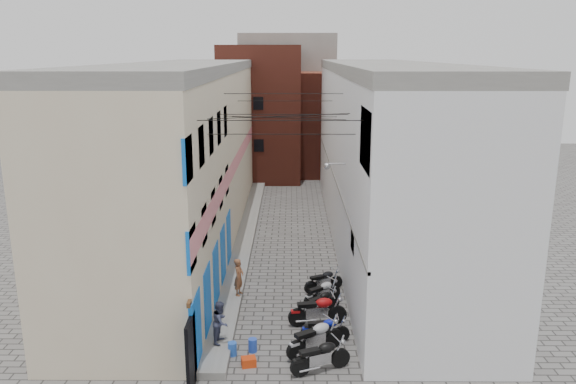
{
  "coord_description": "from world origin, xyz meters",
  "views": [
    {
      "loc": [
        0.34,
        -14.8,
        9.47
      ],
      "look_at": [
        0.18,
        11.19,
        3.0
      ],
      "focal_mm": 35.0,
      "sensor_mm": 36.0,
      "label": 1
    }
  ],
  "objects_px": {
    "motorcycle_f": "(322,291)",
    "person_b": "(221,322)",
    "motorcycle_e": "(322,301)",
    "water_jug_far": "(253,345)",
    "motorcycle_a": "(321,355)",
    "motorcycle_d": "(318,309)",
    "red_crate": "(249,362)",
    "person_a": "(239,277)",
    "motorcycle_c": "(325,328)",
    "water_jug_near": "(232,349)",
    "motorcycle_g": "(324,280)",
    "motorcycle_b": "(315,336)"
  },
  "relations": [
    {
      "from": "motorcycle_a",
      "to": "motorcycle_f",
      "type": "distance_m",
      "value": 4.81
    },
    {
      "from": "motorcycle_c",
      "to": "water_jug_far",
      "type": "height_order",
      "value": "motorcycle_c"
    },
    {
      "from": "motorcycle_f",
      "to": "water_jug_far",
      "type": "height_order",
      "value": "motorcycle_f"
    },
    {
      "from": "motorcycle_c",
      "to": "water_jug_far",
      "type": "distance_m",
      "value": 2.51
    },
    {
      "from": "red_crate",
      "to": "motorcycle_c",
      "type": "bearing_deg",
      "value": 32.6
    },
    {
      "from": "motorcycle_a",
      "to": "motorcycle_g",
      "type": "height_order",
      "value": "motorcycle_a"
    },
    {
      "from": "motorcycle_g",
      "to": "motorcycle_d",
      "type": "bearing_deg",
      "value": -33.57
    },
    {
      "from": "water_jug_far",
      "to": "person_a",
      "type": "bearing_deg",
      "value": 101.5
    },
    {
      "from": "water_jug_near",
      "to": "motorcycle_d",
      "type": "bearing_deg",
      "value": 36.62
    },
    {
      "from": "motorcycle_f",
      "to": "red_crate",
      "type": "height_order",
      "value": "motorcycle_f"
    },
    {
      "from": "motorcycle_d",
      "to": "person_a",
      "type": "relative_size",
      "value": 1.44
    },
    {
      "from": "motorcycle_b",
      "to": "motorcycle_e",
      "type": "height_order",
      "value": "motorcycle_b"
    },
    {
      "from": "motorcycle_f",
      "to": "red_crate",
      "type": "bearing_deg",
      "value": -66.7
    },
    {
      "from": "motorcycle_b",
      "to": "person_b",
      "type": "height_order",
      "value": "person_b"
    },
    {
      "from": "water_jug_near",
      "to": "motorcycle_e",
      "type": "bearing_deg",
      "value": 44.48
    },
    {
      "from": "motorcycle_c",
      "to": "red_crate",
      "type": "distance_m",
      "value": 2.94
    },
    {
      "from": "motorcycle_a",
      "to": "water_jug_near",
      "type": "relative_size",
      "value": 4.43
    },
    {
      "from": "person_a",
      "to": "water_jug_far",
      "type": "height_order",
      "value": "person_a"
    },
    {
      "from": "motorcycle_d",
      "to": "red_crate",
      "type": "relative_size",
      "value": 4.8
    },
    {
      "from": "motorcycle_d",
      "to": "red_crate",
      "type": "distance_m",
      "value": 3.58
    },
    {
      "from": "motorcycle_e",
      "to": "red_crate",
      "type": "distance_m",
      "value": 4.36
    },
    {
      "from": "person_a",
      "to": "red_crate",
      "type": "height_order",
      "value": "person_a"
    },
    {
      "from": "motorcycle_c",
      "to": "motorcycle_g",
      "type": "height_order",
      "value": "motorcycle_g"
    },
    {
      "from": "motorcycle_a",
      "to": "motorcycle_d",
      "type": "xyz_separation_m",
      "value": [
        0.05,
        3.04,
        0.05
      ]
    },
    {
      "from": "person_a",
      "to": "red_crate",
      "type": "distance_m",
      "value": 4.87
    },
    {
      "from": "motorcycle_e",
      "to": "water_jug_far",
      "type": "xyz_separation_m",
      "value": [
        -2.38,
        -2.73,
        -0.28
      ]
    },
    {
      "from": "motorcycle_a",
      "to": "motorcycle_f",
      "type": "bearing_deg",
      "value": 153.98
    },
    {
      "from": "motorcycle_b",
      "to": "red_crate",
      "type": "relative_size",
      "value": 4.79
    },
    {
      "from": "motorcycle_a",
      "to": "motorcycle_b",
      "type": "distance_m",
      "value": 1.06
    },
    {
      "from": "motorcycle_g",
      "to": "person_b",
      "type": "relative_size",
      "value": 1.23
    },
    {
      "from": "motorcycle_b",
      "to": "water_jug_far",
      "type": "relative_size",
      "value": 4.78
    },
    {
      "from": "motorcycle_e",
      "to": "water_jug_near",
      "type": "bearing_deg",
      "value": -83.79
    },
    {
      "from": "motorcycle_d",
      "to": "motorcycle_e",
      "type": "relative_size",
      "value": 1.24
    },
    {
      "from": "person_a",
      "to": "water_jug_far",
      "type": "xyz_separation_m",
      "value": [
        0.79,
        -3.88,
        -0.77
      ]
    },
    {
      "from": "motorcycle_e",
      "to": "person_b",
      "type": "bearing_deg",
      "value": -91.7
    },
    {
      "from": "motorcycle_f",
      "to": "water_jug_far",
      "type": "bearing_deg",
      "value": -71.49
    },
    {
      "from": "motorcycle_f",
      "to": "person_b",
      "type": "bearing_deg",
      "value": -82.86
    },
    {
      "from": "motorcycle_g",
      "to": "person_a",
      "type": "distance_m",
      "value": 3.52
    },
    {
      "from": "motorcycle_a",
      "to": "person_a",
      "type": "bearing_deg",
      "value": -172.15
    },
    {
      "from": "water_jug_far",
      "to": "motorcycle_f",
      "type": "bearing_deg",
      "value": 55.82
    },
    {
      "from": "motorcycle_c",
      "to": "person_a",
      "type": "bearing_deg",
      "value": -136.19
    },
    {
      "from": "water_jug_near",
      "to": "water_jug_far",
      "type": "height_order",
      "value": "same"
    },
    {
      "from": "red_crate",
      "to": "motorcycle_d",
      "type": "bearing_deg",
      "value": 50.36
    },
    {
      "from": "person_b",
      "to": "water_jug_near",
      "type": "bearing_deg",
      "value": -125.6
    },
    {
      "from": "motorcycle_c",
      "to": "motorcycle_d",
      "type": "height_order",
      "value": "motorcycle_d"
    },
    {
      "from": "motorcycle_d",
      "to": "person_a",
      "type": "xyz_separation_m",
      "value": [
        -2.98,
        2.01,
        0.37
      ]
    },
    {
      "from": "motorcycle_c",
      "to": "water_jug_near",
      "type": "relative_size",
      "value": 3.76
    },
    {
      "from": "motorcycle_e",
      "to": "motorcycle_c",
      "type": "bearing_deg",
      "value": -38.01
    },
    {
      "from": "motorcycle_a",
      "to": "motorcycle_c",
      "type": "distance_m",
      "value": 1.9
    },
    {
      "from": "motorcycle_a",
      "to": "water_jug_near",
      "type": "xyz_separation_m",
      "value": [
        -2.79,
        0.94,
        -0.35
      ]
    }
  ]
}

